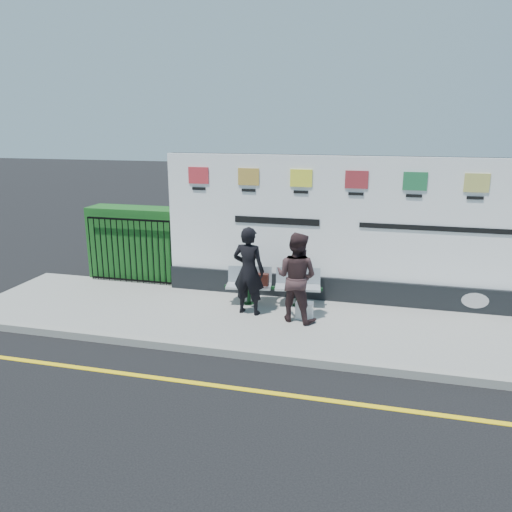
{
  "coord_description": "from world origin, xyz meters",
  "views": [
    {
      "loc": [
        0.99,
        -6.25,
        3.77
      ],
      "look_at": [
        -1.29,
        2.8,
        1.25
      ],
      "focal_mm": 35.0,
      "sensor_mm": 36.0,
      "label": 1
    }
  ],
  "objects": [
    {
      "name": "ground",
      "position": [
        0.0,
        0.0,
        0.0
      ],
      "size": [
        80.0,
        80.0,
        0.0
      ],
      "primitive_type": "plane",
      "color": "black"
    },
    {
      "name": "pavement",
      "position": [
        0.0,
        2.5,
        0.06
      ],
      "size": [
        14.0,
        3.0,
        0.12
      ],
      "primitive_type": "cube",
      "color": "gray",
      "rests_on": "ground"
    },
    {
      "name": "kerb",
      "position": [
        0.0,
        1.0,
        0.07
      ],
      "size": [
        14.0,
        0.18,
        0.14
      ],
      "primitive_type": "cube",
      "color": "gray",
      "rests_on": "ground"
    },
    {
      "name": "yellow_line",
      "position": [
        0.0,
        0.0,
        0.0
      ],
      "size": [
        14.0,
        0.1,
        0.01
      ],
      "primitive_type": "cube",
      "color": "yellow",
      "rests_on": "ground"
    },
    {
      "name": "billboard",
      "position": [
        0.5,
        3.85,
        1.42
      ],
      "size": [
        8.0,
        0.3,
        3.0
      ],
      "color": "black",
      "rests_on": "pavement"
    },
    {
      "name": "hedge",
      "position": [
        -4.58,
        4.3,
        0.97
      ],
      "size": [
        2.35,
        0.7,
        1.7
      ],
      "primitive_type": "cube",
      "color": "#18521B",
      "rests_on": "pavement"
    },
    {
      "name": "railing",
      "position": [
        -4.58,
        3.85,
        0.89
      ],
      "size": [
        2.05,
        0.06,
        1.54
      ],
      "primitive_type": null,
      "color": "black",
      "rests_on": "pavement"
    },
    {
      "name": "bench",
      "position": [
        -1.04,
        3.22,
        0.33
      ],
      "size": [
        1.97,
        0.79,
        0.41
      ],
      "primitive_type": null,
      "rotation": [
        0.0,
        0.0,
        0.15
      ],
      "color": "silver",
      "rests_on": "pavement"
    },
    {
      "name": "woman_left",
      "position": [
        -1.4,
        2.64,
        0.99
      ],
      "size": [
        0.68,
        0.49,
        1.74
      ],
      "primitive_type": "imported",
      "rotation": [
        0.0,
        0.0,
        3.02
      ],
      "color": "black",
      "rests_on": "pavement"
    },
    {
      "name": "woman_right",
      "position": [
        -0.45,
        2.53,
        0.97
      ],
      "size": [
        0.97,
        0.85,
        1.7
      ],
      "primitive_type": "imported",
      "rotation": [
        0.0,
        0.0,
        2.86
      ],
      "color": "#362324",
      "rests_on": "pavement"
    },
    {
      "name": "handbag_brown",
      "position": [
        -1.29,
        3.18,
        0.65
      ],
      "size": [
        0.32,
        0.15,
        0.24
      ],
      "primitive_type": "cube",
      "rotation": [
        0.0,
        0.0,
        0.04
      ],
      "color": "black",
      "rests_on": "bench"
    },
    {
      "name": "carrier_bag_white",
      "position": [
        -0.3,
        2.63,
        0.28
      ],
      "size": [
        0.33,
        0.2,
        0.33
      ],
      "primitive_type": "cube",
      "color": "white",
      "rests_on": "pavement"
    }
  ]
}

